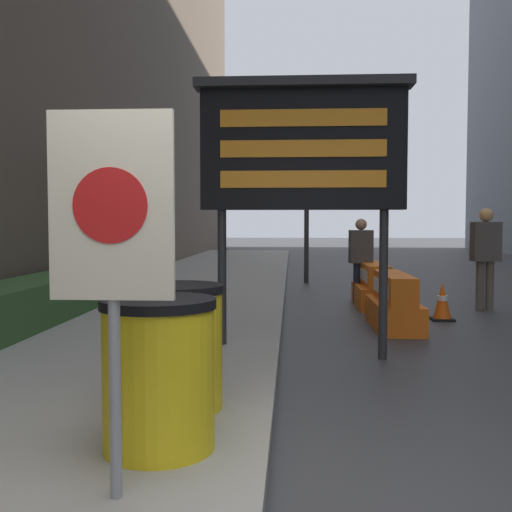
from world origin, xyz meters
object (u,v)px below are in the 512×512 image
at_px(warning_sign, 112,233).
at_px(jersey_barrier_orange_far, 394,304).
at_px(jersey_barrier_orange_near, 373,288).
at_px(traffic_light_near_curb, 307,156).
at_px(barrel_drum_middle, 177,346).
at_px(pedestrian_worker, 361,254).
at_px(pedestrian_passerby, 486,250).
at_px(traffic_cone_near, 442,302).
at_px(traffic_cone_far, 394,306).
at_px(barrel_drum_foreground, 159,373).
at_px(message_board, 303,149).
at_px(traffic_cone_mid, 385,307).

bearing_deg(warning_sign, jersey_barrier_orange_far, 68.02).
xyz_separation_m(jersey_barrier_orange_near, traffic_light_near_curb, (-1.12, 4.21, 2.86)).
relative_size(barrel_drum_middle, jersey_barrier_orange_far, 0.55).
xyz_separation_m(warning_sign, jersey_barrier_orange_near, (2.38, 8.10, -1.13)).
xyz_separation_m(pedestrian_worker, pedestrian_passerby, (2.09, -0.66, 0.10)).
bearing_deg(barrel_drum_middle, traffic_cone_near, 57.86).
relative_size(traffic_cone_far, pedestrian_worker, 0.44).
distance_m(barrel_drum_middle, pedestrian_passerby, 7.61).
bearing_deg(warning_sign, traffic_light_near_curb, 84.16).
height_order(barrel_drum_foreground, traffic_light_near_curb, traffic_light_near_curb).
distance_m(warning_sign, message_board, 4.08).
height_order(barrel_drum_middle, traffic_cone_near, barrel_drum_middle).
distance_m(jersey_barrier_orange_near, traffic_cone_near, 1.72).
xyz_separation_m(message_board, traffic_cone_mid, (1.27, 2.17, -2.06)).
bearing_deg(jersey_barrier_orange_far, message_board, -124.09).
bearing_deg(warning_sign, message_board, 75.45).
bearing_deg(jersey_barrier_orange_near, pedestrian_worker, 119.25).
xyz_separation_m(traffic_cone_mid, pedestrian_worker, (-0.09, 2.41, 0.66)).
xyz_separation_m(barrel_drum_foreground, traffic_cone_far, (2.28, 5.04, -0.27)).
bearing_deg(message_board, barrel_drum_middle, -112.35).
bearing_deg(message_board, traffic_cone_near, 50.84).
distance_m(jersey_barrier_orange_far, traffic_cone_near, 1.14).
xyz_separation_m(jersey_barrier_orange_far, traffic_cone_mid, (-0.10, 0.14, -0.06)).
bearing_deg(barrel_drum_foreground, traffic_cone_mid, 67.65).
xyz_separation_m(warning_sign, traffic_cone_far, (2.35, 5.71, -1.14)).
bearing_deg(warning_sign, pedestrian_worker, 75.50).
bearing_deg(traffic_cone_near, pedestrian_worker, 120.44).
relative_size(traffic_cone_far, pedestrian_passerby, 0.40).
relative_size(barrel_drum_middle, message_board, 0.30).
xyz_separation_m(message_board, pedestrian_worker, (1.18, 4.59, -1.40)).
xyz_separation_m(traffic_light_near_curb, pedestrian_passerby, (3.01, -4.53, -2.15)).
bearing_deg(jersey_barrier_orange_far, traffic_cone_near, 39.89).
height_order(barrel_drum_foreground, traffic_cone_near, barrel_drum_foreground).
height_order(warning_sign, traffic_cone_far, warning_sign).
relative_size(warning_sign, message_board, 0.62).
xyz_separation_m(barrel_drum_foreground, pedestrian_passerby, (4.20, 7.11, 0.44)).
bearing_deg(traffic_light_near_curb, message_board, -91.76).
bearing_deg(barrel_drum_foreground, traffic_light_near_curb, 84.18).
xyz_separation_m(traffic_cone_far, pedestrian_worker, (-0.17, 2.73, 0.61)).
height_order(message_board, pedestrian_worker, message_board).
distance_m(message_board, traffic_cone_mid, 3.26).
bearing_deg(pedestrian_passerby, traffic_cone_far, 44.55).
relative_size(traffic_cone_near, traffic_cone_mid, 1.01).
bearing_deg(pedestrian_worker, jersey_barrier_orange_far, -91.19).
height_order(traffic_cone_near, traffic_cone_far, traffic_cone_far).
bearing_deg(barrel_drum_middle, pedestrian_passerby, 56.02).
distance_m(message_board, jersey_barrier_orange_near, 4.89).
bearing_deg(pedestrian_passerby, barrel_drum_middle, 53.33).
bearing_deg(pedestrian_worker, barrel_drum_foreground, -110.74).
bearing_deg(barrel_drum_foreground, barrel_drum_middle, 93.36).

